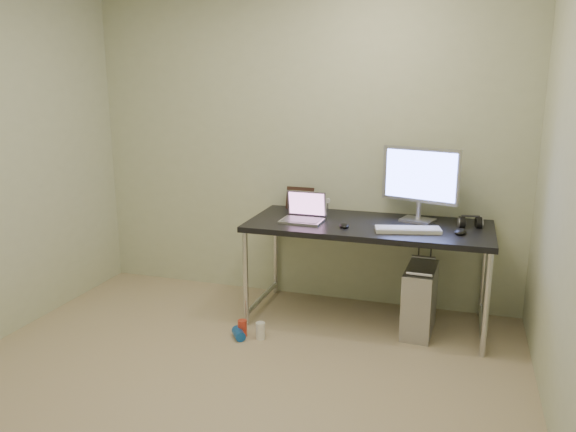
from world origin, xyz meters
The scene contains 17 objects.
floor centered at (0.00, 0.00, 0.00)m, with size 3.50×3.50×0.00m, color tan.
wall_back centered at (0.00, 1.75, 1.25)m, with size 3.50×0.02×2.50m, color beige.
desk centered at (0.62, 1.37, 0.68)m, with size 1.73×0.76×0.75m.
tower_computer centered at (1.01, 1.30, 0.24)m, with size 0.22×0.47×0.51m.
cable_a centered at (0.96, 1.70, 0.40)m, with size 0.01×0.01×0.70m, color black.
cable_b centered at (1.05, 1.68, 0.38)m, with size 0.01×0.01×0.72m, color black.
can_red centered at (-0.16, 0.84, 0.06)m, with size 0.06×0.06×0.12m, color red.
can_white centered at (-0.03, 0.84, 0.06)m, with size 0.07×0.07×0.12m, color white.
can_blue centered at (-0.17, 0.80, 0.04)m, with size 0.07×0.07×0.13m, color #134EA7.
laptop centered at (0.15, 1.32, 0.80)m, with size 0.31×0.25×0.21m.
monitor centered at (0.95, 1.56, 1.07)m, with size 0.56×0.23×0.54m.
keyboard centered at (0.91, 1.23, 0.76)m, with size 0.44×0.14×0.03m, color silver.
mouse_right centered at (1.25, 1.28, 0.77)m, with size 0.08×0.12×0.04m, color black.
mouse_left centered at (0.47, 1.22, 0.77)m, with size 0.07×0.11×0.04m, color black.
headphones centered at (1.32, 1.49, 0.78)m, with size 0.17×0.10×0.10m.
picture_frame centered at (0.02, 1.66, 0.84)m, with size 0.22×0.03×0.18m, color black.
webcam centered at (0.25, 1.65, 0.83)m, with size 0.04×0.03×0.11m.
Camera 1 is at (1.24, -2.54, 1.75)m, focal length 35.00 mm.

